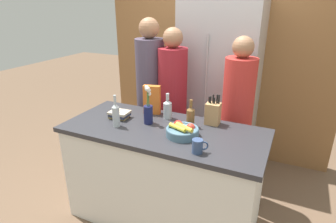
{
  "coord_description": "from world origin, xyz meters",
  "views": [
    {
      "loc": [
        0.95,
        -1.93,
        1.93
      ],
      "look_at": [
        0.0,
        0.1,
        1.05
      ],
      "focal_mm": 30.0,
      "sensor_mm": 36.0,
      "label": 1
    }
  ],
  "objects_px": {
    "knife_block": "(213,113)",
    "refrigerator": "(219,88)",
    "person_at_sink": "(151,91)",
    "cereal_box": "(152,100)",
    "bottle_vinegar": "(191,116)",
    "person_in_blue": "(172,99)",
    "bottle_wine": "(168,109)",
    "flower_vase": "(148,109)",
    "book_stack": "(119,114)",
    "person_in_red_tee": "(237,112)",
    "fruit_bowl": "(182,130)",
    "bottle_oil": "(116,114)",
    "coffee_mug": "(198,146)"
  },
  "relations": [
    {
      "from": "fruit_bowl",
      "to": "knife_block",
      "type": "xyz_separation_m",
      "value": [
        0.15,
        0.33,
        0.05
      ]
    },
    {
      "from": "fruit_bowl",
      "to": "cereal_box",
      "type": "distance_m",
      "value": 0.56
    },
    {
      "from": "bottle_wine",
      "to": "coffee_mug",
      "type": "bearing_deg",
      "value": -46.12
    },
    {
      "from": "fruit_bowl",
      "to": "person_in_red_tee",
      "type": "distance_m",
      "value": 0.72
    },
    {
      "from": "cereal_box",
      "to": "bottle_oil",
      "type": "bearing_deg",
      "value": -108.96
    },
    {
      "from": "bottle_vinegar",
      "to": "knife_block",
      "type": "bearing_deg",
      "value": 39.84
    },
    {
      "from": "person_at_sink",
      "to": "person_in_blue",
      "type": "bearing_deg",
      "value": -30.28
    },
    {
      "from": "knife_block",
      "to": "person_in_red_tee",
      "type": "relative_size",
      "value": 0.16
    },
    {
      "from": "bottle_vinegar",
      "to": "bottle_wine",
      "type": "xyz_separation_m",
      "value": [
        -0.25,
        0.08,
        -0.0
      ]
    },
    {
      "from": "bottle_wine",
      "to": "flower_vase",
      "type": "bearing_deg",
      "value": -120.71
    },
    {
      "from": "bottle_vinegar",
      "to": "person_in_blue",
      "type": "distance_m",
      "value": 0.6
    },
    {
      "from": "flower_vase",
      "to": "bottle_vinegar",
      "type": "bearing_deg",
      "value": 15.08
    },
    {
      "from": "bottle_vinegar",
      "to": "book_stack",
      "type": "bearing_deg",
      "value": -171.01
    },
    {
      "from": "flower_vase",
      "to": "person_in_red_tee",
      "type": "relative_size",
      "value": 0.21
    },
    {
      "from": "flower_vase",
      "to": "bottle_wine",
      "type": "bearing_deg",
      "value": 59.29
    },
    {
      "from": "bottle_vinegar",
      "to": "person_in_blue",
      "type": "bearing_deg",
      "value": 128.94
    },
    {
      "from": "book_stack",
      "to": "bottle_wine",
      "type": "xyz_separation_m",
      "value": [
        0.4,
        0.18,
        0.06
      ]
    },
    {
      "from": "book_stack",
      "to": "fruit_bowl",
      "type": "bearing_deg",
      "value": -7.96
    },
    {
      "from": "cereal_box",
      "to": "coffee_mug",
      "type": "xyz_separation_m",
      "value": [
        0.65,
        -0.53,
        -0.08
      ]
    },
    {
      "from": "bottle_vinegar",
      "to": "person_in_red_tee",
      "type": "distance_m",
      "value": 0.56
    },
    {
      "from": "person_in_blue",
      "to": "bottle_vinegar",
      "type": "bearing_deg",
      "value": -27.85
    },
    {
      "from": "knife_block",
      "to": "coffee_mug",
      "type": "distance_m",
      "value": 0.54
    },
    {
      "from": "knife_block",
      "to": "refrigerator",
      "type": "bearing_deg",
      "value": 102.38
    },
    {
      "from": "coffee_mug",
      "to": "person_in_blue",
      "type": "distance_m",
      "value": 1.05
    },
    {
      "from": "knife_block",
      "to": "person_at_sink",
      "type": "xyz_separation_m",
      "value": [
        -0.8,
        0.36,
        -0.01
      ]
    },
    {
      "from": "person_at_sink",
      "to": "bottle_oil",
      "type": "bearing_deg",
      "value": -110.64
    },
    {
      "from": "coffee_mug",
      "to": "book_stack",
      "type": "distance_m",
      "value": 0.91
    },
    {
      "from": "book_stack",
      "to": "person_in_red_tee",
      "type": "xyz_separation_m",
      "value": [
        0.95,
        0.57,
        -0.02
      ]
    },
    {
      "from": "refrigerator",
      "to": "bottle_vinegar",
      "type": "relative_size",
      "value": 8.17
    },
    {
      "from": "book_stack",
      "to": "bottle_vinegar",
      "type": "xyz_separation_m",
      "value": [
        0.65,
        0.1,
        0.06
      ]
    },
    {
      "from": "refrigerator",
      "to": "fruit_bowl",
      "type": "distance_m",
      "value": 1.25
    },
    {
      "from": "bottle_oil",
      "to": "flower_vase",
      "type": "bearing_deg",
      "value": 38.21
    },
    {
      "from": "bottle_wine",
      "to": "person_in_blue",
      "type": "height_order",
      "value": "person_in_blue"
    },
    {
      "from": "bottle_oil",
      "to": "coffee_mug",
      "type": "bearing_deg",
      "value": -9.74
    },
    {
      "from": "flower_vase",
      "to": "fruit_bowl",
      "type": "bearing_deg",
      "value": -15.5
    },
    {
      "from": "fruit_bowl",
      "to": "knife_block",
      "type": "bearing_deg",
      "value": 65.28
    },
    {
      "from": "bottle_oil",
      "to": "bottle_vinegar",
      "type": "distance_m",
      "value": 0.63
    },
    {
      "from": "bottle_wine",
      "to": "person_in_red_tee",
      "type": "distance_m",
      "value": 0.68
    },
    {
      "from": "bottle_oil",
      "to": "bottle_vinegar",
      "type": "xyz_separation_m",
      "value": [
        0.57,
        0.27,
        -0.02
      ]
    },
    {
      "from": "bottle_wine",
      "to": "person_in_blue",
      "type": "relative_size",
      "value": 0.14
    },
    {
      "from": "bottle_wine",
      "to": "knife_block",
      "type": "bearing_deg",
      "value": 7.28
    },
    {
      "from": "fruit_bowl",
      "to": "bottle_oil",
      "type": "relative_size",
      "value": 0.93
    },
    {
      "from": "book_stack",
      "to": "person_in_red_tee",
      "type": "relative_size",
      "value": 0.11
    },
    {
      "from": "bottle_oil",
      "to": "bottle_vinegar",
      "type": "bearing_deg",
      "value": 24.98
    },
    {
      "from": "person_at_sink",
      "to": "refrigerator",
      "type": "bearing_deg",
      "value": 16.96
    },
    {
      "from": "cereal_box",
      "to": "person_in_blue",
      "type": "relative_size",
      "value": 0.16
    },
    {
      "from": "fruit_bowl",
      "to": "bottle_wine",
      "type": "distance_m",
      "value": 0.38
    },
    {
      "from": "person_at_sink",
      "to": "cereal_box",
      "type": "bearing_deg",
      "value": -85.98
    },
    {
      "from": "bottle_wine",
      "to": "bottle_vinegar",
      "type": "bearing_deg",
      "value": -17.26
    },
    {
      "from": "bottle_wine",
      "to": "person_in_red_tee",
      "type": "relative_size",
      "value": 0.14
    }
  ]
}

